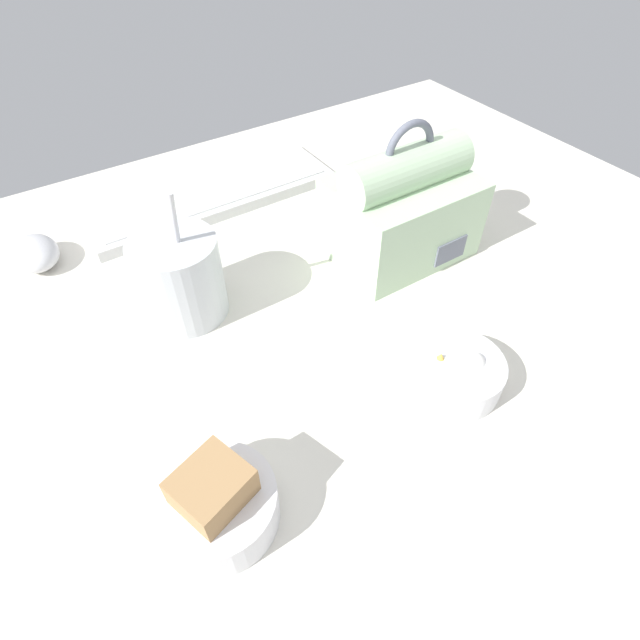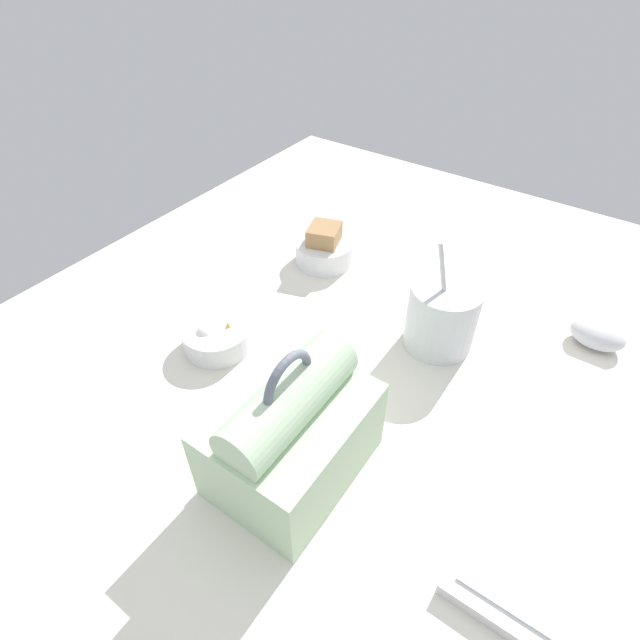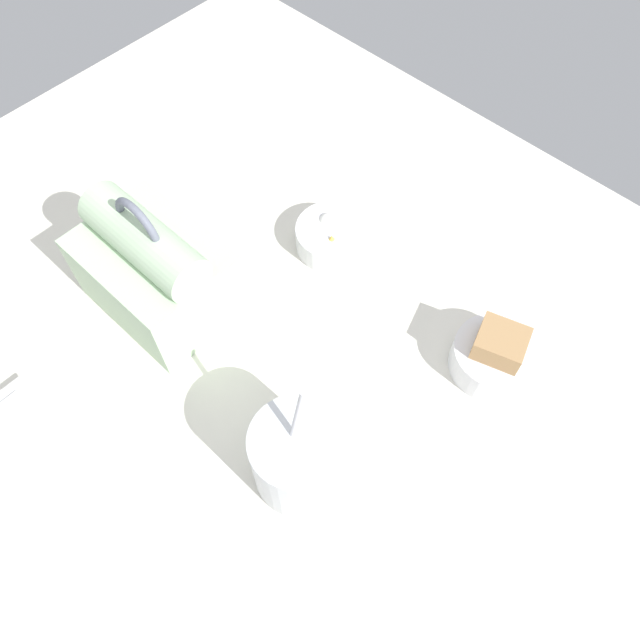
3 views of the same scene
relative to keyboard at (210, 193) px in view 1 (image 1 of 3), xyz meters
The scene contains 7 objects.
desk_surface 35.35cm from the keyboard, 93.92° to the right, with size 140.00×110.00×2.00cm.
keyboard is the anchor object (origin of this frame).
lunch_bag 33.87cm from the keyboard, 58.44° to the right, with size 19.33×14.86×19.96cm.
soup_cup 27.51cm from the keyboard, 120.90° to the right, with size 10.79×10.79×18.59cm.
bento_bowl_sandwich 55.63cm from the keyboard, 113.55° to the right, with size 10.99×10.99×7.81cm.
bento_bowl_snacks 51.88cm from the keyboard, 82.46° to the right, with size 10.65×10.65×4.80cm.
computer_mouse 28.26cm from the keyboard, behind, with size 6.18×8.29×3.92cm.
Camera 1 is at (-22.74, -37.07, 48.57)cm, focal length 28.00 mm.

